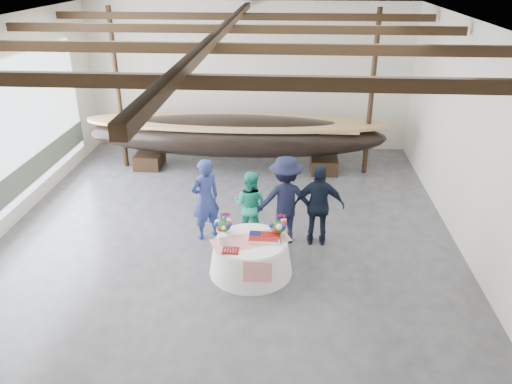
{
  "coord_description": "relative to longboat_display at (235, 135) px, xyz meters",
  "views": [
    {
      "loc": [
        1.33,
        -9.48,
        5.61
      ],
      "look_at": [
        0.64,
        0.16,
        1.07
      ],
      "focal_mm": 35.0,
      "sensor_mm": 36.0,
      "label": 1
    }
  ],
  "objects": [
    {
      "name": "wall_right",
      "position": [
        5.22,
        -4.02,
        1.23
      ],
      "size": [
        0.02,
        12.0,
        4.5
      ],
      "primitive_type": "cube",
      "color": "silver",
      "rests_on": "ground"
    },
    {
      "name": "guest_man_left",
      "position": [
        1.5,
        -4.0,
        -0.05
      ],
      "size": [
        1.34,
        0.88,
        1.95
      ],
      "primitive_type": "imported",
      "rotation": [
        0.0,
        0.0,
        3.27
      ],
      "color": "black",
      "rests_on": "ground"
    },
    {
      "name": "floor",
      "position": [
        0.22,
        -4.02,
        -1.02
      ],
      "size": [
        10.0,
        12.0,
        0.01
      ],
      "primitive_type": "cube",
      "color": "#3D3D42",
      "rests_on": "ground"
    },
    {
      "name": "banquet_table",
      "position": [
        0.87,
        -5.26,
        -0.67
      ],
      "size": [
        1.63,
        1.63,
        0.7
      ],
      "color": "white",
      "rests_on": "ground"
    },
    {
      "name": "guest_woman_teal",
      "position": [
        0.74,
        -3.88,
        -0.25
      ],
      "size": [
        0.89,
        0.77,
        1.55
      ],
      "primitive_type": "imported",
      "rotation": [
        0.0,
        0.0,
        2.85
      ],
      "color": "#21AC8B",
      "rests_on": "ground"
    },
    {
      "name": "tabletop_items",
      "position": [
        0.83,
        -5.13,
        -0.17
      ],
      "size": [
        1.6,
        1.1,
        0.4
      ],
      "color": "red",
      "rests_on": "banquet_table"
    },
    {
      "name": "longboat_display",
      "position": [
        0.0,
        0.0,
        0.0
      ],
      "size": [
        8.56,
        1.71,
        1.6
      ],
      "color": "black",
      "rests_on": "ground"
    },
    {
      "name": "open_bay",
      "position": [
        -4.72,
        -3.02,
        0.8
      ],
      "size": [
        0.03,
        7.0,
        3.2
      ],
      "color": "silver",
      "rests_on": "ground"
    },
    {
      "name": "pavilion_structure",
      "position": [
        0.22,
        -3.3,
        2.98
      ],
      "size": [
        9.8,
        11.76,
        4.5
      ],
      "color": "black",
      "rests_on": "ground"
    },
    {
      "name": "wall_back",
      "position": [
        0.22,
        1.98,
        1.23
      ],
      "size": [
        10.0,
        0.02,
        4.5
      ],
      "primitive_type": "cube",
      "color": "silver",
      "rests_on": "ground"
    },
    {
      "name": "guest_woman_blue",
      "position": [
        -0.22,
        -3.97,
        -0.1
      ],
      "size": [
        0.8,
        0.76,
        1.84
      ],
      "primitive_type": "imported",
      "rotation": [
        0.0,
        0.0,
        3.79
      ],
      "color": "navy",
      "rests_on": "ground"
    },
    {
      "name": "wall_front",
      "position": [
        0.22,
        -10.02,
        1.23
      ],
      "size": [
        10.0,
        0.02,
        4.5
      ],
      "primitive_type": "cube",
      "color": "silver",
      "rests_on": "ground"
    },
    {
      "name": "ceiling",
      "position": [
        0.22,
        -4.02,
        3.48
      ],
      "size": [
        10.0,
        12.0,
        0.01
      ],
      "primitive_type": "cube",
      "color": "white",
      "rests_on": "wall_back"
    },
    {
      "name": "guest_man_right",
      "position": [
        2.21,
        -4.08,
        -0.12
      ],
      "size": [
        1.07,
        0.46,
        1.81
      ],
      "primitive_type": "imported",
      "rotation": [
        0.0,
        0.0,
        3.12
      ],
      "color": "black",
      "rests_on": "ground"
    }
  ]
}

